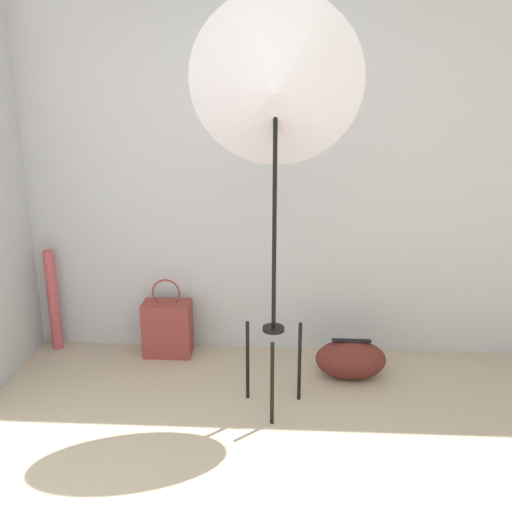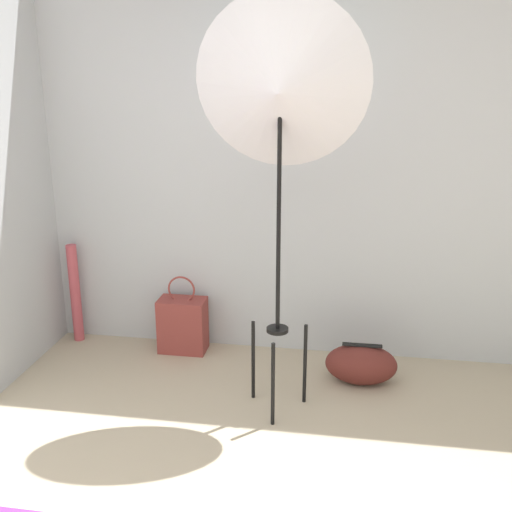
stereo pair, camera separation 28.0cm
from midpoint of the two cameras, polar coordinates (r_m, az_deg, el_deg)
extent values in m
cube|color=#B7BCC1|center=(3.65, 5.66, 10.04)|extent=(8.00, 0.05, 2.60)
cylinder|color=black|center=(3.11, 4.26, -12.17)|extent=(0.02, 0.02, 0.46)
cylinder|color=black|center=(3.33, 2.17, -9.94)|extent=(0.02, 0.02, 0.46)
cylinder|color=black|center=(3.32, 7.14, -10.23)|extent=(0.02, 0.02, 0.46)
cylinder|color=black|center=(3.15, 4.62, -7.05)|extent=(0.12, 0.12, 0.02)
cylinder|color=black|center=(2.95, 4.90, 3.78)|extent=(0.02, 0.02, 1.22)
cone|color=silver|center=(2.87, 5.22, 15.66)|extent=(0.85, 0.40, 0.87)
cube|color=brown|center=(3.90, -4.95, -6.62)|extent=(0.30, 0.18, 0.35)
torus|color=brown|center=(3.81, -5.04, -3.24)|extent=(0.18, 0.01, 0.18)
ellipsoid|color=#5B231E|center=(3.61, 12.21, -10.10)|extent=(0.42, 0.24, 0.24)
cube|color=black|center=(3.56, 12.34, -8.34)|extent=(0.23, 0.04, 0.01)
cylinder|color=#BC4C56|center=(4.12, -15.00, -3.49)|extent=(0.07, 0.07, 0.67)
camera|label=1|loc=(0.14, -87.14, 0.89)|focal=42.00mm
camera|label=2|loc=(0.14, 92.86, -0.89)|focal=42.00mm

